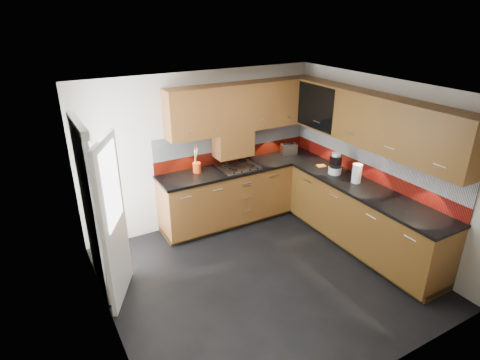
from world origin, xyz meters
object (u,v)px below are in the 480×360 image
toaster (289,149)px  food_processor (335,164)px  utensil_pot (197,166)px  gas_hob (238,166)px

toaster → food_processor: (0.10, -1.03, 0.06)m
toaster → utensil_pot: bearing=178.9°
toaster → food_processor: food_processor is taller
gas_hob → toaster: bearing=5.1°
gas_hob → toaster: size_ratio=2.06×
toaster → food_processor: 1.04m
utensil_pot → food_processor: (1.77, -1.06, 0.05)m
food_processor → toaster: bearing=95.5°
utensil_pot → food_processor: size_ratio=1.39×
gas_hob → toaster: toaster is taller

